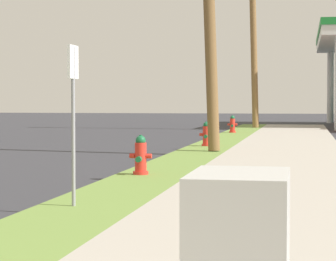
{
  "coord_description": "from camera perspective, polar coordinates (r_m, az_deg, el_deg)",
  "views": [
    {
      "loc": [
        3.5,
        -2.22,
        1.52
      ],
      "look_at": [
        0.66,
        12.95,
        0.87
      ],
      "focal_mm": 77.75,
      "sensor_mm": 36.0,
      "label": 1
    }
  ],
  "objects": [
    {
      "name": "fire_hydrant_fourth",
      "position": [
        31.37,
        5.08,
        0.43
      ],
      "size": [
        0.42,
        0.37,
        0.74
      ],
      "color": "red",
      "rests_on": "grass_verge"
    },
    {
      "name": "utility_pole_midground",
      "position": [
        20.32,
        3.23,
        10.13
      ],
      "size": [
        1.04,
        1.31,
        8.1
      ],
      "color": "brown",
      "rests_on": "grass_verge"
    },
    {
      "name": "fire_hydrant_second",
      "position": [
        13.68,
        -2.16,
        -2.1
      ],
      "size": [
        0.42,
        0.38,
        0.74
      ],
      "color": "red",
      "rests_on": "grass_verge"
    },
    {
      "name": "utility_pole_background",
      "position": [
        37.2,
        6.7,
        8.4
      ],
      "size": [
        0.99,
        1.15,
        10.42
      ],
      "color": "olive",
      "rests_on": "grass_verge"
    },
    {
      "name": "fire_hydrant_third",
      "position": [
        22.18,
        3.02,
        -0.38
      ],
      "size": [
        0.42,
        0.37,
        0.74
      ],
      "color": "red",
      "rests_on": "grass_verge"
    },
    {
      "name": "street_sign_post",
      "position": [
        9.64,
        -7.45,
        3.06
      ],
      "size": [
        0.05,
        0.36,
        2.12
      ],
      "color": "gray",
      "rests_on": "grass_verge"
    }
  ]
}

